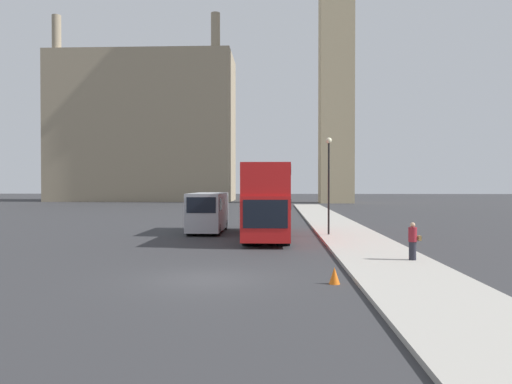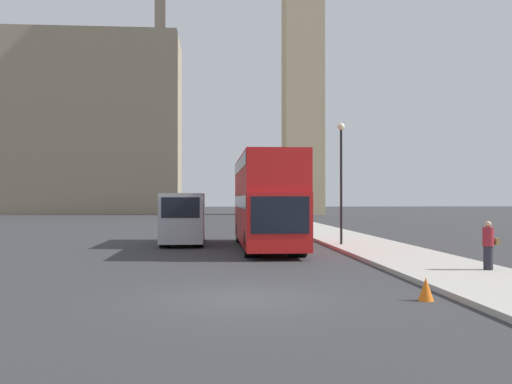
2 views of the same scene
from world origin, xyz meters
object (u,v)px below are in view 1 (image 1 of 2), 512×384
Objects in this scene: white_van at (208,211)px; street_lamp at (329,171)px; red_double_decker_bus at (268,197)px; clock_tower at (336,9)px; pedestrian at (413,241)px.

street_lamp is at bearing -17.21° from white_van.
red_double_decker_bus is 1.85× the size of white_van.
clock_tower reaches higher than red_double_decker_bus.
red_double_decker_bus is 4.14m from street_lamp.
pedestrian is at bearing -57.81° from red_double_decker_bus.
white_van is at bearing 144.03° from red_double_decker_bus.
street_lamp is (-2.37, 10.30, 3.14)m from pedestrian.
clock_tower is 5.74× the size of red_double_decker_bus.
pedestrian is (10.23, -12.73, -0.50)m from white_van.
street_lamp reaches higher than white_van.
white_van is 4.00× the size of pedestrian.
pedestrian is 0.26× the size of street_lamp.
white_van is (-4.08, 2.96, -1.02)m from red_double_decker_bus.
clock_tower is 64.62m from white_van.
clock_tower reaches higher than white_van.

